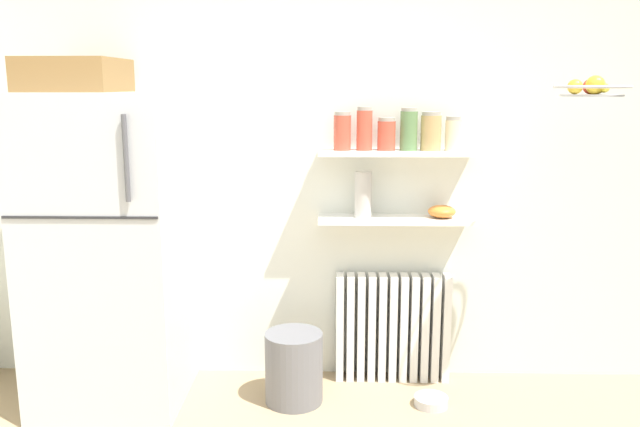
% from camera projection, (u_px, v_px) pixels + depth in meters
% --- Properties ---
extents(back_wall, '(7.04, 0.10, 2.60)m').
position_uv_depth(back_wall, '(347.00, 155.00, 3.69)').
color(back_wall, silver).
rests_on(back_wall, ground_plane).
extents(refrigerator, '(0.75, 0.73, 1.83)m').
position_uv_depth(refrigerator, '(108.00, 245.00, 3.41)').
color(refrigerator, '#B7BABF').
rests_on(refrigerator, ground_plane).
extents(radiator, '(0.65, 0.12, 0.63)m').
position_uv_depth(radiator, '(393.00, 327.00, 3.74)').
color(radiator, white).
rests_on(radiator, ground_plane).
extents(wall_shelf_lower, '(0.86, 0.22, 0.02)m').
position_uv_depth(wall_shelf_lower, '(396.00, 220.00, 3.59)').
color(wall_shelf_lower, white).
extents(wall_shelf_upper, '(0.86, 0.22, 0.02)m').
position_uv_depth(wall_shelf_upper, '(397.00, 153.00, 3.52)').
color(wall_shelf_upper, white).
extents(storage_jar_0, '(0.09, 0.09, 0.21)m').
position_uv_depth(storage_jar_0, '(342.00, 131.00, 3.50)').
color(storage_jar_0, '#C64C38').
rests_on(storage_jar_0, wall_shelf_upper).
extents(storage_jar_1, '(0.09, 0.09, 0.23)m').
position_uv_depth(storage_jar_1, '(364.00, 129.00, 3.50)').
color(storage_jar_1, '#C64C38').
rests_on(storage_jar_1, wall_shelf_upper).
extents(storage_jar_2, '(0.10, 0.10, 0.18)m').
position_uv_depth(storage_jar_2, '(386.00, 134.00, 3.50)').
color(storage_jar_2, '#C64C38').
rests_on(storage_jar_2, wall_shelf_upper).
extents(storage_jar_3, '(0.09, 0.09, 0.23)m').
position_uv_depth(storage_jar_3, '(409.00, 129.00, 3.49)').
color(storage_jar_3, '#5B7F4C').
rests_on(storage_jar_3, wall_shelf_upper).
extents(storage_jar_4, '(0.11, 0.11, 0.21)m').
position_uv_depth(storage_jar_4, '(431.00, 131.00, 3.49)').
color(storage_jar_4, tan).
rests_on(storage_jar_4, wall_shelf_upper).
extents(storage_jar_5, '(0.08, 0.08, 0.18)m').
position_uv_depth(storage_jar_5, '(453.00, 134.00, 3.49)').
color(storage_jar_5, beige).
rests_on(storage_jar_5, wall_shelf_upper).
extents(vase, '(0.10, 0.10, 0.26)m').
position_uv_depth(vase, '(363.00, 195.00, 3.57)').
color(vase, '#B2ADA8').
rests_on(vase, wall_shelf_lower).
extents(shelf_bowl, '(0.15, 0.15, 0.07)m').
position_uv_depth(shelf_bowl, '(442.00, 211.00, 3.57)').
color(shelf_bowl, orange).
rests_on(shelf_bowl, wall_shelf_lower).
extents(trash_bin, '(0.31, 0.31, 0.39)m').
position_uv_depth(trash_bin, '(294.00, 367.00, 3.49)').
color(trash_bin, slate).
rests_on(trash_bin, ground_plane).
extents(pet_food_bowl, '(0.18, 0.18, 0.05)m').
position_uv_depth(pet_food_bowl, '(431.00, 401.00, 3.47)').
color(pet_food_bowl, '#B7B7BC').
rests_on(pet_food_bowl, ground_plane).
extents(hanging_fruit_basket, '(0.35, 0.35, 0.10)m').
position_uv_depth(hanging_fruit_basket, '(592.00, 88.00, 3.03)').
color(hanging_fruit_basket, '#B2B2B7').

